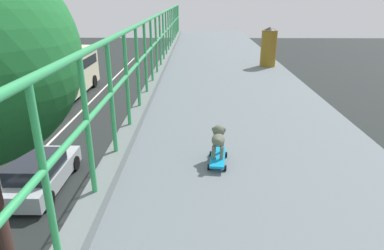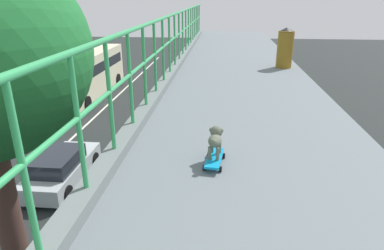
# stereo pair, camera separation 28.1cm
# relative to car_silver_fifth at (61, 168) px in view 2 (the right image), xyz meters

# --- Properties ---
(car_silver_fifth) EXTENTS (1.72, 4.10, 1.35)m
(car_silver_fifth) POSITION_rel_car_silver_fifth_xyz_m (0.00, 0.00, 0.00)
(car_silver_fifth) COLOR #B0BBBE
(car_silver_fifth) RESTS_ON ground
(city_bus) EXTENTS (2.60, 10.45, 3.13)m
(city_bus) POSITION_rel_car_silver_fifth_xyz_m (-3.53, 11.48, 1.14)
(city_bus) COLOR beige
(city_bus) RESTS_ON ground
(toy_skateboard) EXTENTS (0.23, 0.48, 0.08)m
(toy_skateboard) POSITION_rel_car_silver_fifth_xyz_m (6.08, -7.95, 4.67)
(toy_skateboard) COLOR #0E93CF
(toy_skateboard) RESTS_ON overpass_deck
(small_dog) EXTENTS (0.16, 0.33, 0.30)m
(small_dog) POSITION_rel_car_silver_fifth_xyz_m (6.08, -7.90, 4.88)
(small_dog) COLOR #5D6352
(small_dog) RESTS_ON toy_skateboard
(litter_bin) EXTENTS (0.38, 0.38, 0.94)m
(litter_bin) POSITION_rel_car_silver_fifth_xyz_m (7.59, -2.76, 5.09)
(litter_bin) COLOR brown
(litter_bin) RESTS_ON overpass_deck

